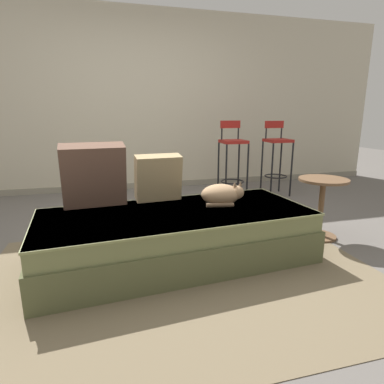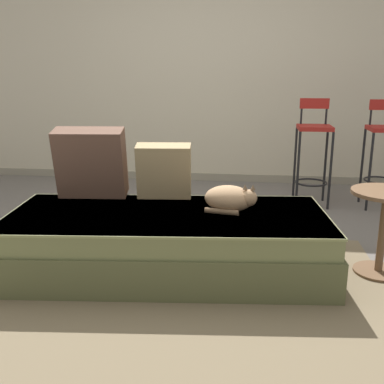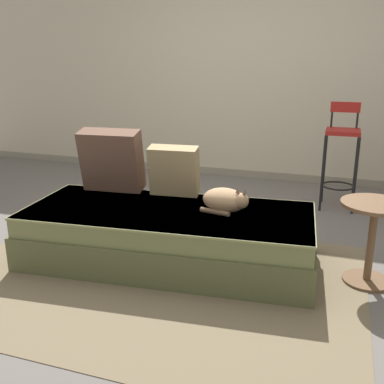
{
  "view_description": "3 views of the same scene",
  "coord_description": "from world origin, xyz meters",
  "px_view_note": "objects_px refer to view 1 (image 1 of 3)",
  "views": [
    {
      "loc": [
        -0.5,
        -2.72,
        1.14
      ],
      "look_at": [
        0.15,
        -0.3,
        0.52
      ],
      "focal_mm": 30.0,
      "sensor_mm": 36.0,
      "label": 1
    },
    {
      "loc": [
        0.49,
        -3.15,
        1.29
      ],
      "look_at": [
        0.15,
        -0.3,
        0.52
      ],
      "focal_mm": 42.0,
      "sensor_mm": 36.0,
      "label": 2
    },
    {
      "loc": [
        1.15,
        -3.25,
        1.46
      ],
      "look_at": [
        0.15,
        -0.3,
        0.52
      ],
      "focal_mm": 42.0,
      "sensor_mm": 36.0,
      "label": 3
    }
  ],
  "objects_px": {
    "throw_pillow_middle": "(158,178)",
    "side_table": "(322,200)",
    "couch": "(177,235)",
    "bar_stool_by_doorway": "(277,152)",
    "throw_pillow_corner": "(94,175)",
    "bar_stool_near_window": "(233,154)",
    "cat": "(222,194)"
  },
  "relations": [
    {
      "from": "couch",
      "to": "throw_pillow_middle",
      "type": "distance_m",
      "value": 0.54
    },
    {
      "from": "throw_pillow_corner",
      "to": "throw_pillow_middle",
      "type": "height_order",
      "value": "throw_pillow_corner"
    },
    {
      "from": "bar_stool_near_window",
      "to": "throw_pillow_corner",
      "type": "bearing_deg",
      "value": -141.14
    },
    {
      "from": "throw_pillow_corner",
      "to": "bar_stool_by_doorway",
      "type": "height_order",
      "value": "bar_stool_by_doorway"
    },
    {
      "from": "throw_pillow_corner",
      "to": "side_table",
      "type": "height_order",
      "value": "throw_pillow_corner"
    },
    {
      "from": "bar_stool_by_doorway",
      "to": "cat",
      "type": "bearing_deg",
      "value": -130.87
    },
    {
      "from": "bar_stool_near_window",
      "to": "side_table",
      "type": "distance_m",
      "value": 1.63
    },
    {
      "from": "couch",
      "to": "cat",
      "type": "bearing_deg",
      "value": 12.68
    },
    {
      "from": "couch",
      "to": "bar_stool_by_doorway",
      "type": "bearing_deg",
      "value": 43.46
    },
    {
      "from": "couch",
      "to": "side_table",
      "type": "distance_m",
      "value": 1.41
    },
    {
      "from": "side_table",
      "to": "bar_stool_by_doorway",
      "type": "bearing_deg",
      "value": 75.29
    },
    {
      "from": "cat",
      "to": "bar_stool_by_doorway",
      "type": "distance_m",
      "value": 2.15
    },
    {
      "from": "throw_pillow_middle",
      "to": "side_table",
      "type": "xyz_separation_m",
      "value": [
        1.48,
        -0.23,
        -0.24
      ]
    },
    {
      "from": "throw_pillow_middle",
      "to": "bar_stool_by_doorway",
      "type": "relative_size",
      "value": 0.39
    },
    {
      "from": "throw_pillow_corner",
      "to": "cat",
      "type": "relative_size",
      "value": 1.41
    },
    {
      "from": "cat",
      "to": "bar_stool_near_window",
      "type": "height_order",
      "value": "bar_stool_near_window"
    },
    {
      "from": "couch",
      "to": "bar_stool_near_window",
      "type": "height_order",
      "value": "bar_stool_near_window"
    },
    {
      "from": "couch",
      "to": "cat",
      "type": "xyz_separation_m",
      "value": [
        0.4,
        0.09,
        0.28
      ]
    },
    {
      "from": "couch",
      "to": "bar_stool_near_window",
      "type": "xyz_separation_m",
      "value": [
        1.15,
        1.72,
        0.39
      ]
    },
    {
      "from": "throw_pillow_corner",
      "to": "throw_pillow_middle",
      "type": "distance_m",
      "value": 0.53
    },
    {
      "from": "throw_pillow_middle",
      "to": "side_table",
      "type": "bearing_deg",
      "value": -8.74
    },
    {
      "from": "throw_pillow_middle",
      "to": "bar_stool_by_doorway",
      "type": "bearing_deg",
      "value": 35.85
    },
    {
      "from": "side_table",
      "to": "throw_pillow_corner",
      "type": "bearing_deg",
      "value": 174.81
    },
    {
      "from": "throw_pillow_middle",
      "to": "throw_pillow_corner",
      "type": "bearing_deg",
      "value": -175.02
    },
    {
      "from": "throw_pillow_middle",
      "to": "side_table",
      "type": "distance_m",
      "value": 1.51
    },
    {
      "from": "throw_pillow_corner",
      "to": "side_table",
      "type": "xyz_separation_m",
      "value": [
        2.0,
        -0.18,
        -0.29
      ]
    },
    {
      "from": "couch",
      "to": "bar_stool_near_window",
      "type": "bearing_deg",
      "value": 56.18
    },
    {
      "from": "throw_pillow_middle",
      "to": "side_table",
      "type": "relative_size",
      "value": 0.71
    },
    {
      "from": "cat",
      "to": "bar_stool_near_window",
      "type": "relative_size",
      "value": 0.35
    },
    {
      "from": "bar_stool_by_doorway",
      "to": "side_table",
      "type": "relative_size",
      "value": 1.84
    },
    {
      "from": "bar_stool_by_doorway",
      "to": "couch",
      "type": "bearing_deg",
      "value": -136.54
    },
    {
      "from": "couch",
      "to": "bar_stool_by_doorway",
      "type": "height_order",
      "value": "bar_stool_by_doorway"
    }
  ]
}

